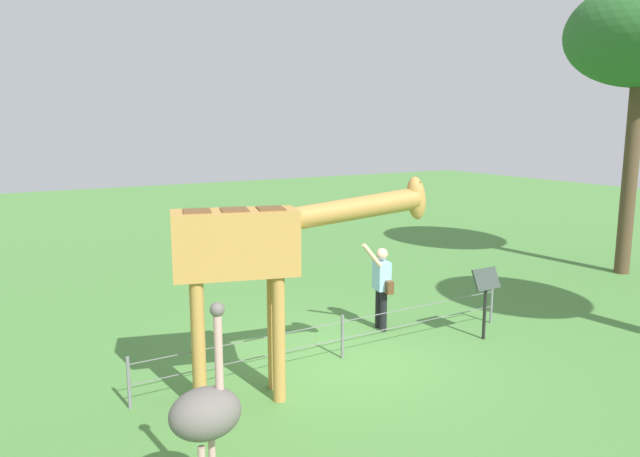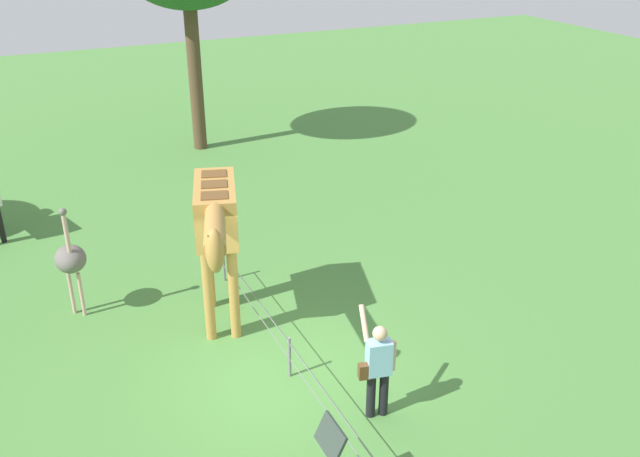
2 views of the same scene
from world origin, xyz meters
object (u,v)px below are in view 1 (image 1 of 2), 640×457
info_sign (486,289)px  ostrich (206,414)px  visitor (381,283)px  giraffe (257,251)px

info_sign → ostrich: bearing=-159.3°
visitor → ostrich: size_ratio=0.77×
giraffe → visitor: 3.71m
giraffe → ostrich: (-1.63, -2.33, -0.97)m
giraffe → info_sign: size_ratio=2.78×
visitor → info_sign: visitor is taller
ostrich → giraffe: bearing=54.9°
ostrich → visitor: bearing=37.5°
ostrich → info_sign: bearing=20.7°
giraffe → info_sign: bearing=-0.0°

